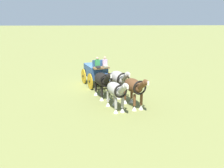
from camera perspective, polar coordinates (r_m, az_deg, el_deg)
The scene contains 6 objects.
ground_plane at distance 22.70m, azimuth -3.59°, elevation -0.22°, with size 220.00×220.00×0.00m, color olive.
show_wagon at distance 22.24m, azimuth -3.51°, elevation 2.73°, with size 5.46×2.71×2.74m.
draft_horse_rear_near at distance 19.33m, azimuth 1.48°, elevation 1.18°, with size 3.13×1.65×2.22m.
draft_horse_rear_off at distance 18.87m, azimuth -2.14°, elevation 0.81°, with size 2.92×1.53×2.22m.
draft_horse_lead_near at distance 17.04m, azimuth 4.93°, elevation -0.67°, with size 3.02×1.55×2.28m.
draft_horse_lead_off at distance 16.53m, azimuth 0.90°, elevation -1.47°, with size 2.93×1.49×2.18m.
Camera 1 is at (21.84, 0.59, 6.13)m, focal length 41.34 mm.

